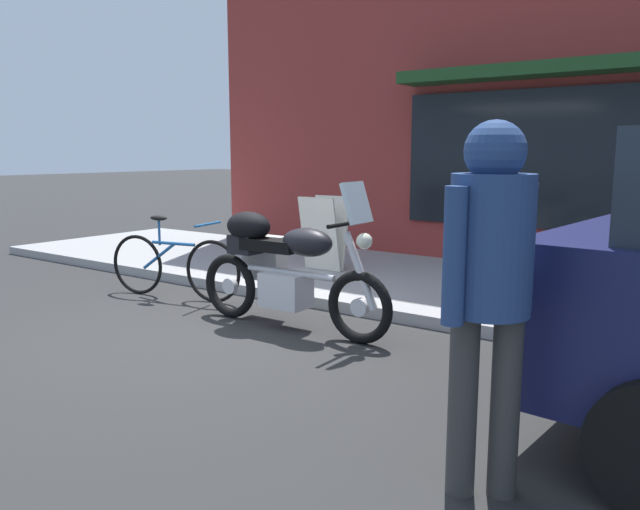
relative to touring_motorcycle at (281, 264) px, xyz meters
name	(u,v)px	position (x,y,z in m)	size (l,w,h in m)	color
ground_plane	(211,335)	(-0.34, -0.60, -0.60)	(80.00, 80.00, 0.00)	#2A2A2A
touring_motorcycle	(281,264)	(0.00, 0.00, 0.00)	(2.17, 0.66, 1.40)	black
parked_bicycle	(174,265)	(-1.74, 0.20, -0.22)	(1.71, 0.53, 0.94)	black
pedestrian_walking	(490,266)	(2.68, -1.74, 0.52)	(0.49, 0.53, 1.79)	#373737
sandwich_board_sign	(324,233)	(-1.00, 2.11, 0.00)	(0.55, 0.42, 0.95)	silver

